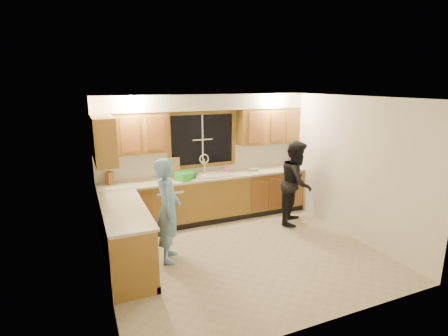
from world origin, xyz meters
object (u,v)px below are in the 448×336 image
object	(u,v)px
sink	(208,178)
woman	(296,182)
knife_block	(109,178)
bowl	(253,169)
dish_crate	(185,176)
soap_bottle	(226,168)
man	(168,210)
stove	(131,255)
dishwasher	(167,206)

from	to	relation	value
sink	woman	world-z (taller)	woman
woman	sink	bearing A→B (deg)	105.32
knife_block	bowl	bearing A→B (deg)	-41.02
dish_crate	soap_bottle	distance (m)	0.94
man	soap_bottle	size ratio (longest dim) A/B	8.37
man	dish_crate	world-z (taller)	man
man	dish_crate	xyz separation A→B (m)	(0.64, 1.21, 0.18)
stove	bowl	bearing A→B (deg)	32.99
sink	dish_crate	distance (m)	0.53
dishwasher	soap_bottle	xyz separation A→B (m)	(1.27, 0.08, 0.61)
woman	soap_bottle	size ratio (longest dim) A/B	8.41
bowl	dish_crate	bearing A→B (deg)	-175.30
stove	soap_bottle	distance (m)	2.97
dishwasher	soap_bottle	size ratio (longest dim) A/B	4.21
woman	soap_bottle	world-z (taller)	woman
sink	stove	bearing A→B (deg)	-134.61
woman	knife_block	xyz separation A→B (m)	(-3.39, 0.97, 0.21)
man	knife_block	size ratio (longest dim) A/B	7.41
sink	soap_bottle	world-z (taller)	sink
stove	bowl	size ratio (longest dim) A/B	3.92
stove	man	world-z (taller)	man
man	woman	distance (m)	2.74
dishwasher	knife_block	size ratio (longest dim) A/B	3.73
knife_block	man	bearing A→B (deg)	-102.74
man	bowl	xyz separation A→B (m)	(2.18, 1.34, 0.13)
dish_crate	soap_bottle	world-z (taller)	soap_bottle
knife_block	dish_crate	bearing A→B (deg)	-49.43
sink	bowl	distance (m)	1.03
man	knife_block	bearing A→B (deg)	43.47
stove	soap_bottle	bearing A→B (deg)	40.36
dishwasher	bowl	xyz separation A→B (m)	(1.88, 0.03, 0.54)
woman	dish_crate	xyz separation A→B (m)	(-2.05, 0.70, 0.17)
man	dish_crate	size ratio (longest dim) A/B	5.29
soap_bottle	bowl	size ratio (longest dim) A/B	0.85
man	bowl	world-z (taller)	man
man	bowl	size ratio (longest dim) A/B	7.10
stove	woman	xyz separation A→B (m)	(3.34, 1.01, 0.37)
woman	dish_crate	world-z (taller)	woman
woman	soap_bottle	distance (m)	1.44
knife_block	sink	bearing A→B (deg)	-42.94
sink	dishwasher	size ratio (longest dim) A/B	1.05
dish_crate	soap_bottle	bearing A→B (deg)	10.84
sink	soap_bottle	bearing A→B (deg)	8.58
stove	soap_bottle	size ratio (longest dim) A/B	4.62
dishwasher	man	xyz separation A→B (m)	(-0.30, -1.31, 0.40)
sink	soap_bottle	size ratio (longest dim) A/B	4.42
sink	woman	size ratio (longest dim) A/B	0.53
man	soap_bottle	world-z (taller)	man
sink	dish_crate	world-z (taller)	sink
knife_block	stove	bearing A→B (deg)	-126.78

